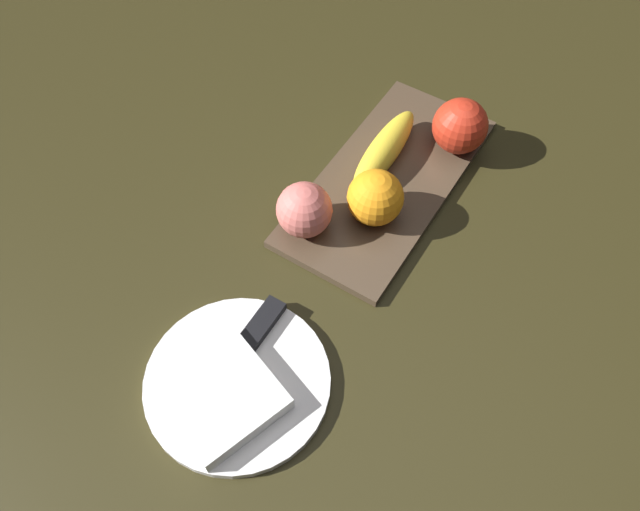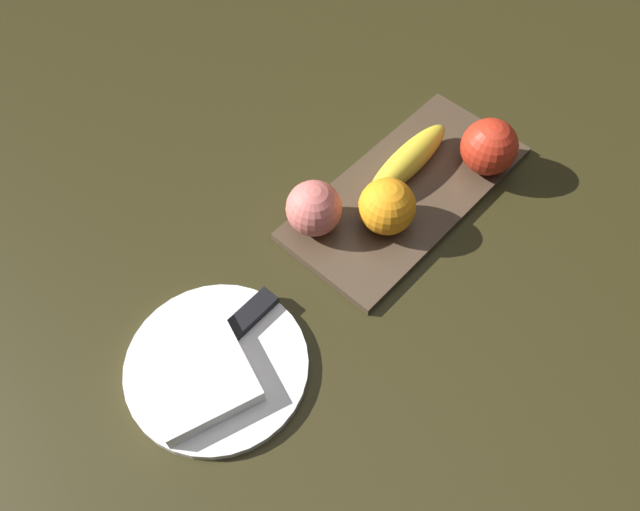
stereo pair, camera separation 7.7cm
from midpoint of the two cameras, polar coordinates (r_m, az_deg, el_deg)
ground_plane at (r=0.87m, az=10.71°, el=3.85°), size 2.40×2.40×0.00m
fruit_tray at (r=0.88m, az=10.25°, el=5.46°), size 0.36×0.17×0.01m
apple at (r=0.90m, az=17.33°, el=9.13°), size 0.08×0.08×0.08m
banana at (r=0.89m, az=10.39°, el=8.22°), size 0.17×0.05×0.04m
orange_near_apple at (r=0.81m, az=8.74°, el=4.17°), size 0.07×0.07×0.07m
peach at (r=0.80m, az=2.19°, el=4.05°), size 0.07×0.07×0.07m
dinner_plate at (r=0.74m, az=-6.31°, el=-10.07°), size 0.21×0.21×0.01m
folded_napkin at (r=0.72m, az=-7.97°, el=-10.93°), size 0.14×0.14×0.02m
knife at (r=0.75m, az=-4.68°, el=-6.76°), size 0.18×0.03×0.01m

